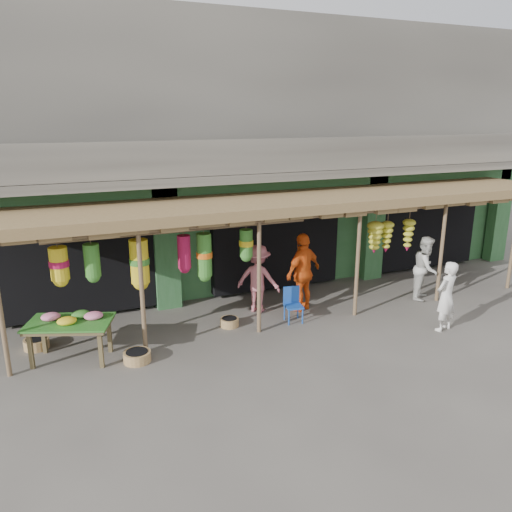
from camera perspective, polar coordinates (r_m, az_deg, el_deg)
name	(u,v)px	position (r m, az deg, el deg)	size (l,w,h in m)	color
ground	(314,318)	(11.96, 6.64, -7.06)	(80.00, 80.00, 0.00)	#514C47
building	(239,158)	(15.49, -1.92, 11.18)	(16.40, 6.80, 7.00)	gray
awning	(294,205)	(11.82, 4.38, 5.78)	(14.00, 2.70, 2.79)	brown
flower_table	(71,323)	(10.34, -20.42, -7.22)	(1.80, 1.42, 0.95)	brown
blue_chair	(293,302)	(11.62, 4.21, -5.30)	(0.44, 0.44, 0.81)	#1A4BAB
basket_left	(37,343)	(11.35, -23.79, -9.14)	(0.50, 0.50, 0.21)	#8C603F
basket_mid	(137,357)	(10.16, -13.42, -11.13)	(0.53, 0.53, 0.20)	brown
basket_right	(230,322)	(11.44, -3.04, -7.57)	(0.42, 0.42, 0.19)	olive
person_front	(446,296)	(11.75, 20.91, -4.34)	(0.58, 0.38, 1.59)	white
person_right	(426,268)	(13.58, 18.82, -1.30)	(0.81, 0.63, 1.66)	silver
person_vendor	(303,272)	(12.12, 5.41, -1.85)	(1.13, 0.47, 1.93)	#E75715
person_shopper	(258,279)	(12.02, 0.24, -2.59)	(1.07, 0.62, 1.66)	#BF656F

